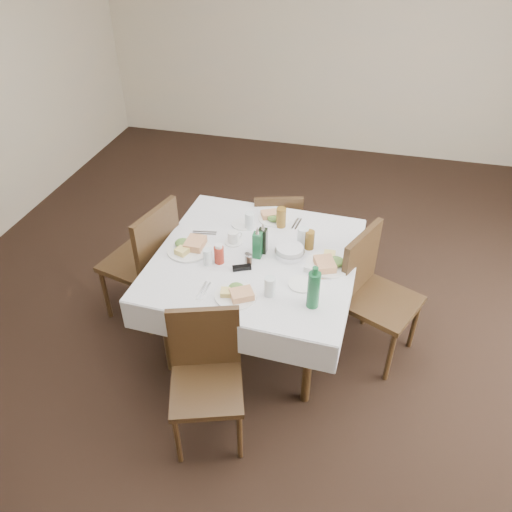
% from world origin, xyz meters
% --- Properties ---
extents(ground_plane, '(7.00, 7.00, 0.00)m').
position_xyz_m(ground_plane, '(0.00, 0.00, 0.00)').
color(ground_plane, black).
extents(room_shell, '(6.04, 7.04, 2.80)m').
position_xyz_m(room_shell, '(0.00, 0.00, 1.71)').
color(room_shell, beige).
rests_on(room_shell, ground).
extents(dining_table, '(1.41, 1.41, 0.76)m').
position_xyz_m(dining_table, '(-0.21, -0.05, 0.68)').
color(dining_table, black).
rests_on(dining_table, ground).
extents(chair_north, '(0.49, 0.49, 0.83)m').
position_xyz_m(chair_north, '(-0.23, 0.74, 0.47)').
color(chair_north, black).
rests_on(chair_north, ground).
extents(chair_south, '(0.53, 0.53, 0.89)m').
position_xyz_m(chair_south, '(-0.31, -0.87, 0.51)').
color(chair_south, black).
rests_on(chair_south, ground).
extents(chair_east, '(0.61, 0.61, 0.97)m').
position_xyz_m(chair_east, '(0.59, 0.06, 0.55)').
color(chair_east, black).
rests_on(chair_east, ground).
extents(chair_west, '(0.58, 0.58, 1.01)m').
position_xyz_m(chair_west, '(-1.06, -0.01, 0.58)').
color(chair_west, black).
rests_on(chair_west, ground).
extents(meal_north, '(0.23, 0.23, 0.05)m').
position_xyz_m(meal_north, '(-0.20, 0.43, 0.78)').
color(meal_north, white).
rests_on(meal_north, dining_table).
extents(meal_south, '(0.26, 0.26, 0.06)m').
position_xyz_m(meal_south, '(-0.22, -0.48, 0.78)').
color(meal_south, white).
rests_on(meal_south, dining_table).
extents(meal_east, '(0.30, 0.30, 0.07)m').
position_xyz_m(meal_east, '(0.29, -0.04, 0.79)').
color(meal_east, white).
rests_on(meal_east, dining_table).
extents(meal_west, '(0.31, 0.31, 0.07)m').
position_xyz_m(meal_west, '(-0.68, -0.09, 0.79)').
color(meal_west, white).
rests_on(meal_west, dining_table).
extents(side_plate_a, '(0.16, 0.16, 0.01)m').
position_xyz_m(side_plate_a, '(-0.41, 0.30, 0.77)').
color(side_plate_a, white).
rests_on(side_plate_a, dining_table).
extents(side_plate_b, '(0.17, 0.17, 0.01)m').
position_xyz_m(side_plate_b, '(0.14, -0.28, 0.77)').
color(side_plate_b, white).
rests_on(side_plate_b, dining_table).
extents(water_n, '(0.07, 0.07, 0.13)m').
position_xyz_m(water_n, '(-0.34, 0.27, 0.83)').
color(water_n, silver).
rests_on(water_n, dining_table).
extents(water_s, '(0.07, 0.07, 0.13)m').
position_xyz_m(water_s, '(-0.03, -0.41, 0.83)').
color(water_s, silver).
rests_on(water_s, dining_table).
extents(water_e, '(0.08, 0.08, 0.14)m').
position_xyz_m(water_e, '(0.08, 0.15, 0.83)').
color(water_e, silver).
rests_on(water_e, dining_table).
extents(water_w, '(0.06, 0.06, 0.12)m').
position_xyz_m(water_w, '(-0.50, -0.21, 0.82)').
color(water_w, silver).
rests_on(water_w, dining_table).
extents(iced_tea_a, '(0.07, 0.07, 0.15)m').
position_xyz_m(iced_tea_a, '(-0.12, 0.36, 0.84)').
color(iced_tea_a, brown).
rests_on(iced_tea_a, dining_table).
extents(iced_tea_b, '(0.07, 0.07, 0.14)m').
position_xyz_m(iced_tea_b, '(0.13, 0.13, 0.83)').
color(iced_tea_b, brown).
rests_on(iced_tea_b, dining_table).
extents(bread_basket, '(0.21, 0.21, 0.07)m').
position_xyz_m(bread_basket, '(0.01, 0.02, 0.79)').
color(bread_basket, silver).
rests_on(bread_basket, dining_table).
extents(oil_cruet_dark, '(0.06, 0.06, 0.24)m').
position_xyz_m(oil_cruet_dark, '(-0.18, 0.01, 0.86)').
color(oil_cruet_dark, black).
rests_on(oil_cruet_dark, dining_table).
extents(oil_cruet_green, '(0.06, 0.06, 0.24)m').
position_xyz_m(oil_cruet_green, '(-0.20, -0.05, 0.87)').
color(oil_cruet_green, '#195A31').
rests_on(oil_cruet_green, dining_table).
extents(ketchup_bottle, '(0.07, 0.07, 0.15)m').
position_xyz_m(ketchup_bottle, '(-0.43, -0.18, 0.83)').
color(ketchup_bottle, maroon).
rests_on(ketchup_bottle, dining_table).
extents(salt_shaker, '(0.03, 0.03, 0.08)m').
position_xyz_m(salt_shaker, '(-0.25, -0.14, 0.80)').
color(salt_shaker, white).
rests_on(salt_shaker, dining_table).
extents(pepper_shaker, '(0.04, 0.04, 0.08)m').
position_xyz_m(pepper_shaker, '(-0.23, -0.15, 0.80)').
color(pepper_shaker, '#432E23').
rests_on(pepper_shaker, dining_table).
extents(coffee_mug, '(0.12, 0.12, 0.09)m').
position_xyz_m(coffee_mug, '(-0.41, 0.07, 0.80)').
color(coffee_mug, white).
rests_on(coffee_mug, dining_table).
extents(sunglasses, '(0.13, 0.09, 0.03)m').
position_xyz_m(sunglasses, '(-0.27, -0.21, 0.78)').
color(sunglasses, black).
rests_on(sunglasses, dining_table).
extents(green_bottle, '(0.08, 0.08, 0.29)m').
position_xyz_m(green_bottle, '(0.24, -0.45, 0.89)').
color(green_bottle, '#195A31').
rests_on(green_bottle, dining_table).
extents(sugar_caddy, '(0.09, 0.06, 0.04)m').
position_xyz_m(sugar_caddy, '(0.18, -0.13, 0.78)').
color(sugar_caddy, white).
rests_on(sugar_caddy, dining_table).
extents(cutlery_n, '(0.06, 0.16, 0.01)m').
position_xyz_m(cutlery_n, '(-0.01, 0.41, 0.77)').
color(cutlery_n, silver).
rests_on(cutlery_n, dining_table).
extents(cutlery_s, '(0.05, 0.17, 0.01)m').
position_xyz_m(cutlery_s, '(-0.44, -0.49, 0.77)').
color(cutlery_s, silver).
rests_on(cutlery_s, dining_table).
extents(cutlery_e, '(0.19, 0.10, 0.01)m').
position_xyz_m(cutlery_e, '(0.23, -0.19, 0.77)').
color(cutlery_e, silver).
rests_on(cutlery_e, dining_table).
extents(cutlery_w, '(0.18, 0.07, 0.01)m').
position_xyz_m(cutlery_w, '(-0.64, 0.12, 0.77)').
color(cutlery_w, silver).
rests_on(cutlery_w, dining_table).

